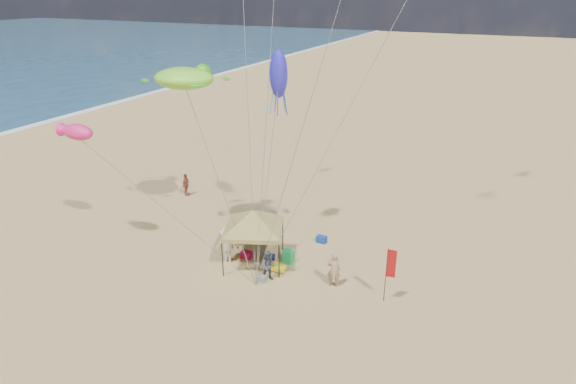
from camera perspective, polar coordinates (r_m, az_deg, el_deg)
name	(u,v)px	position (r m, az deg, el deg)	size (l,w,h in m)	color
ground	(260,294)	(23.45, -3.25, -11.65)	(280.00, 280.00, 0.00)	tan
canopy_tent	(253,212)	(24.52, -4.05, -2.34)	(5.15, 5.15, 3.43)	black
feather_flag	(390,267)	(22.38, 11.68, -8.42)	(0.41, 0.09, 2.71)	black
cooler_red	(246,255)	(26.18, -4.81, -7.22)	(0.54, 0.38, 0.38)	#C9103F
cooler_blue	(322,239)	(27.64, 3.88, -5.45)	(0.54, 0.38, 0.38)	#123595
bag_navy	(269,257)	(25.94, -2.19, -7.47)	(0.36, 0.36, 0.60)	#0C0E35
bag_orange	(248,228)	(28.85, -4.58, -4.21)	(0.36, 0.36, 0.60)	#C9710B
chair_green	(288,256)	(25.63, 0.03, -7.42)	(0.50, 0.50, 0.70)	#1B994E
chair_yellow	(236,237)	(27.64, -5.98, -5.16)	(0.50, 0.50, 0.70)	yellow
crate_grey	(263,279)	(24.24, -2.94, -9.97)	(0.34, 0.30, 0.28)	gray
beach_cart	(276,267)	(25.03, -1.38, -8.64)	(0.90, 0.50, 0.24)	yellow
person_near_a	(334,270)	(23.61, 5.29, -8.90)	(0.64, 0.42, 1.76)	tan
person_near_b	(269,266)	(24.00, -2.23, -8.53)	(0.76, 0.59, 1.56)	#38424D
person_near_c	(228,245)	(25.64, -6.99, -6.03)	(1.24, 0.71, 1.92)	white
person_far_a	(186,185)	(34.08, -11.68, 0.84)	(0.92, 0.38, 1.56)	#954639
turtle_kite	(184,78)	(26.53, -11.90, 12.70)	(3.26, 2.61, 1.09)	#80E82F
fish_kite	(78,132)	(27.52, -23.06, 6.37)	(1.86, 0.93, 0.83)	#FA257D
squid_kite	(279,74)	(25.90, -1.09, 13.42)	(0.93, 0.93, 2.43)	#2B24CE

